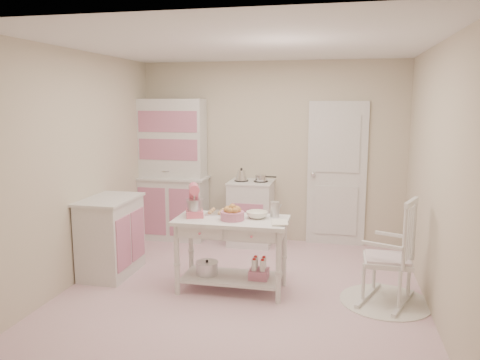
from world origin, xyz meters
name	(u,v)px	position (x,y,z in m)	size (l,w,h in m)	color
room_shell	(244,139)	(0.00, 0.00, 1.65)	(3.84, 3.84, 2.62)	#C57B91
door	(337,174)	(0.95, 1.87, 1.02)	(0.82, 0.05, 2.04)	silver
hutch	(172,170)	(-1.43, 1.66, 1.04)	(1.06, 0.50, 2.08)	silver
stove	(251,213)	(-0.23, 1.61, 0.46)	(0.62, 0.57, 0.92)	silver
base_cabinet	(111,236)	(-1.63, 0.09, 0.46)	(0.54, 0.84, 0.92)	silver
lace_rug	(385,301)	(1.49, -0.06, 0.01)	(0.92, 0.92, 0.01)	white
rocking_chair	(388,251)	(1.49, -0.06, 0.55)	(0.48, 0.72, 1.10)	silver
work_table	(232,255)	(-0.12, -0.08, 0.40)	(1.20, 0.60, 0.80)	silver
stand_mixer	(194,201)	(-0.54, -0.06, 0.97)	(0.20, 0.28, 0.34)	#E9627B
cookie_tray	(222,213)	(-0.27, 0.10, 0.81)	(0.34, 0.24, 0.02)	silver
bread_basket	(232,216)	(-0.10, -0.13, 0.85)	(0.25, 0.25, 0.09)	#C47190
mixing_bowl	(257,215)	(0.14, 0.00, 0.84)	(0.23, 0.23, 0.07)	white
metal_pitcher	(275,209)	(0.32, 0.08, 0.89)	(0.10, 0.10, 0.17)	silver
recipe_book	(272,223)	(0.33, -0.20, 0.81)	(0.16, 0.22, 0.02)	white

